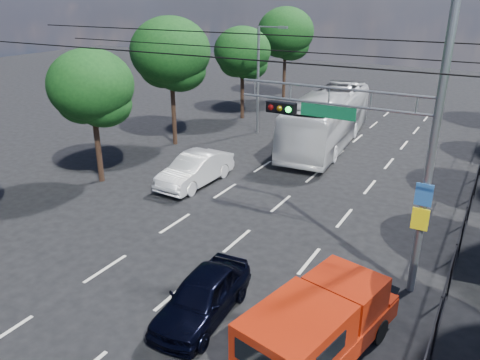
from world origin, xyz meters
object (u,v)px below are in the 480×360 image
Objects in this scene: red_pickup at (319,326)px; white_van at (195,169)px; signal_mast at (391,128)px; white_bus at (328,119)px; navy_hatchback at (203,296)px.

white_van is (-9.74, 8.49, -0.29)m from red_pickup.
red_pickup is 1.19× the size of white_van.
white_van is at bearing 138.94° from red_pickup.
signal_mast is 15.54m from white_bus.
red_pickup is 1.39× the size of navy_hatchback.
navy_hatchback is at bearing -179.93° from red_pickup.
navy_hatchback is at bearing -86.51° from white_bus.
white_bus is at bearing 71.99° from white_van.
navy_hatchback is 0.86× the size of white_van.
signal_mast is at bearing 86.07° from red_pickup.
white_van is at bearing -114.90° from white_bus.
red_pickup is 0.47× the size of white_bus.
white_van is (-6.17, 8.49, 0.09)m from navy_hatchback.
red_pickup is at bearing -39.35° from white_van.
white_van reaches higher than navy_hatchback.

